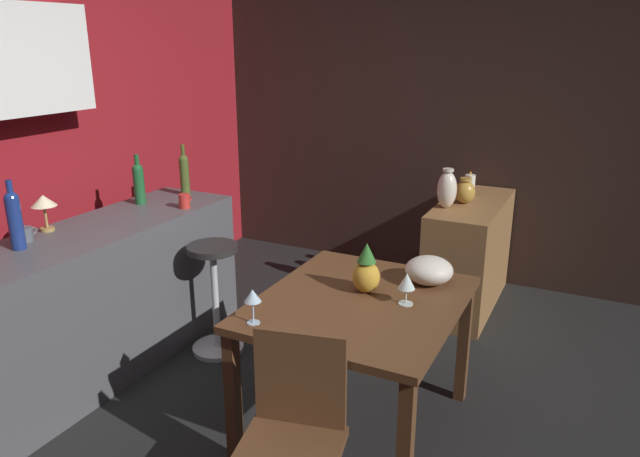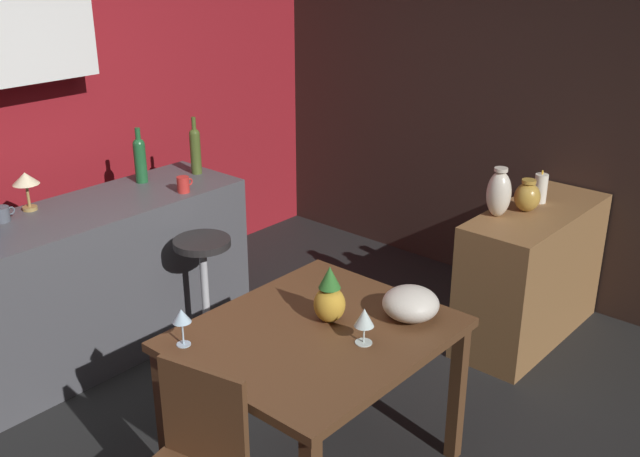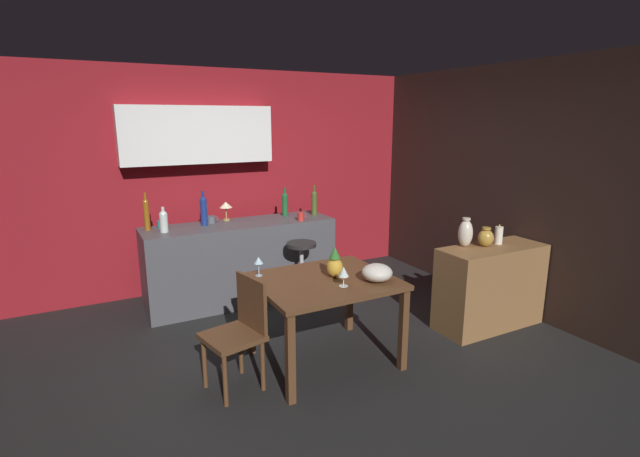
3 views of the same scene
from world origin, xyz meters
name	(u,v)px [view 2 (image 2 of 3)]	position (x,y,z in m)	size (l,w,h in m)	color
wall_side_right	(491,94)	(2.55, 0.30, 1.30)	(0.10, 4.40, 2.60)	#33231E
dining_table	(315,349)	(0.15, -0.25, 0.65)	(1.11, 0.95, 0.74)	#56351E
kitchen_counter	(75,289)	(-0.01, 1.41, 0.45)	(2.10, 0.60, 0.90)	#4C4C51
sideboard_cabinet	(531,274)	(1.93, -0.40, 0.41)	(1.10, 0.44, 0.82)	olive
bar_stool	(205,295)	(0.49, 0.89, 0.39)	(0.34, 0.34, 0.74)	#262323
wine_glass_left	(364,318)	(0.21, -0.47, 0.86)	(0.08, 0.08, 0.16)	silver
wine_glass_right	(182,317)	(-0.29, 0.08, 0.87)	(0.08, 0.08, 0.17)	silver
pineapple_centerpiece	(330,298)	(0.26, -0.24, 0.85)	(0.14, 0.14, 0.26)	gold
fruit_bowl	(411,304)	(0.51, -0.49, 0.81)	(0.25, 0.25, 0.14)	beige
wine_bottle_olive	(195,149)	(0.93, 1.43, 1.06)	(0.07, 0.07, 0.36)	#475623
wine_bottle_green	(140,158)	(0.59, 1.55, 1.05)	(0.07, 0.07, 0.34)	#1E592D
cup_red	(183,184)	(0.64, 1.21, 0.95)	(0.11, 0.07, 0.09)	red
cup_slate	(1,214)	(-0.29, 1.57, 0.94)	(0.13, 0.09, 0.08)	#515660
counter_lamp	(26,181)	(-0.10, 1.62, 1.07)	(0.14, 0.14, 0.21)	#A58447
pillar_candle_tall	(541,188)	(2.06, -0.34, 0.91)	(0.08, 0.08, 0.20)	white
vase_ceramic_ivory	(499,193)	(1.69, -0.26, 0.96)	(0.14, 0.14, 0.28)	beige
vase_brass	(527,197)	(1.87, -0.35, 0.91)	(0.15, 0.15, 0.19)	#B78C38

